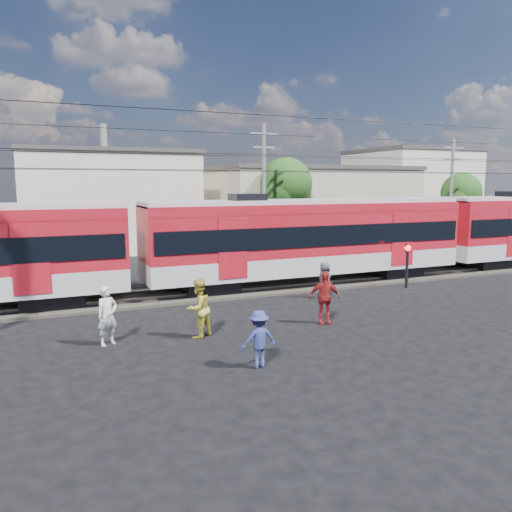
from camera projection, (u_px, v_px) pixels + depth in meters
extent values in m
plane|color=black|center=(283.00, 346.00, 15.27)|extent=(120.00, 120.00, 0.00)
cube|color=#2D2823|center=(205.00, 292.00, 22.54)|extent=(70.00, 3.40, 0.12)
cube|color=#59544C|center=(210.00, 293.00, 21.84)|extent=(70.00, 0.12, 0.12)
cube|color=#59544C|center=(200.00, 287.00, 23.21)|extent=(70.00, 0.12, 0.12)
cube|color=black|center=(52.00, 299.00, 20.02)|extent=(2.40, 2.20, 0.70)
cube|color=black|center=(208.00, 286.00, 22.56)|extent=(2.40, 2.20, 0.70)
cube|color=black|center=(392.00, 270.00, 26.53)|extent=(2.40, 2.20, 0.70)
cube|color=#9C9FA4|center=(308.00, 261.00, 24.43)|extent=(16.00, 3.00, 0.90)
cube|color=maroon|center=(309.00, 228.00, 24.19)|extent=(16.00, 3.00, 2.40)
cube|color=black|center=(309.00, 233.00, 24.23)|extent=(15.68, 3.08, 0.95)
cube|color=#9C9FA4|center=(309.00, 202.00, 24.01)|extent=(16.00, 2.60, 0.25)
cube|color=black|center=(484.00, 263.00, 29.07)|extent=(2.40, 2.20, 0.70)
cylinder|color=black|center=(208.00, 170.00, 21.12)|extent=(70.00, 0.03, 0.03)
cylinder|color=black|center=(199.00, 171.00, 22.39)|extent=(70.00, 0.03, 0.03)
cylinder|color=black|center=(208.00, 153.00, 21.01)|extent=(70.00, 0.03, 0.03)
cylinder|color=black|center=(199.00, 155.00, 22.29)|extent=(70.00, 0.03, 0.03)
cylinder|color=black|center=(231.00, 113.00, 18.28)|extent=(70.00, 0.03, 0.03)
cylinder|color=black|center=(182.00, 131.00, 24.65)|extent=(70.00, 0.03, 0.03)
cube|color=beige|center=(107.00, 202.00, 38.56)|extent=(12.00, 12.00, 7.00)
cube|color=#3F3D3A|center=(104.00, 154.00, 38.03)|extent=(12.24, 12.24, 0.30)
cube|color=tan|center=(307.00, 206.00, 42.11)|extent=(16.00, 10.00, 6.00)
cube|color=#3F3D3A|center=(308.00, 169.00, 41.65)|extent=(16.32, 10.20, 0.30)
cube|color=beige|center=(408.00, 192.00, 51.03)|extent=(10.00, 10.00, 8.00)
cube|color=#3F3D3A|center=(410.00, 151.00, 50.43)|extent=(10.20, 10.20, 0.30)
cylinder|color=slate|center=(264.00, 195.00, 30.63)|extent=(0.24, 0.24, 8.50)
cube|color=slate|center=(264.00, 134.00, 30.10)|extent=(1.80, 0.12, 0.12)
cube|color=slate|center=(264.00, 147.00, 30.22)|extent=(1.40, 0.12, 0.12)
cylinder|color=slate|center=(451.00, 197.00, 35.19)|extent=(0.24, 0.24, 8.00)
cube|color=slate|center=(453.00, 148.00, 34.69)|extent=(1.80, 0.12, 0.12)
cube|color=slate|center=(453.00, 159.00, 34.81)|extent=(1.40, 0.12, 0.12)
cylinder|color=#382619|center=(286.00, 226.00, 34.86)|extent=(0.36, 0.36, 3.92)
sphere|color=#1E4914|center=(286.00, 184.00, 34.43)|extent=(3.64, 3.64, 3.64)
sphere|color=#1E4914|center=(292.00, 194.00, 35.04)|extent=(2.80, 2.80, 2.80)
cylinder|color=#382619|center=(459.00, 224.00, 39.80)|extent=(0.36, 0.36, 3.36)
sphere|color=#1E4914|center=(461.00, 193.00, 39.44)|extent=(3.12, 3.12, 3.12)
sphere|color=#1E4914|center=(464.00, 200.00, 40.03)|extent=(2.40, 2.40, 2.40)
imported|color=silver|center=(107.00, 316.00, 15.32)|extent=(0.80, 0.68, 1.85)
imported|color=gold|center=(199.00, 308.00, 16.05)|extent=(1.18, 1.10, 1.93)
imported|color=navy|center=(259.00, 339.00, 13.45)|extent=(1.03, 0.61, 1.58)
imported|color=maroon|center=(324.00, 298.00, 17.63)|extent=(1.20, 0.80, 1.89)
imported|color=#454449|center=(324.00, 280.00, 21.63)|extent=(0.60, 0.84, 1.60)
imported|color=#A3A5AA|center=(471.00, 244.00, 34.52)|extent=(4.48, 2.19, 1.47)
cylinder|color=black|center=(407.00, 267.00, 23.66)|extent=(0.13, 0.13, 1.97)
sphere|color=#FF140C|center=(408.00, 248.00, 23.52)|extent=(0.31, 0.31, 0.31)
cube|color=black|center=(408.00, 248.00, 23.52)|extent=(0.27, 0.07, 0.38)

